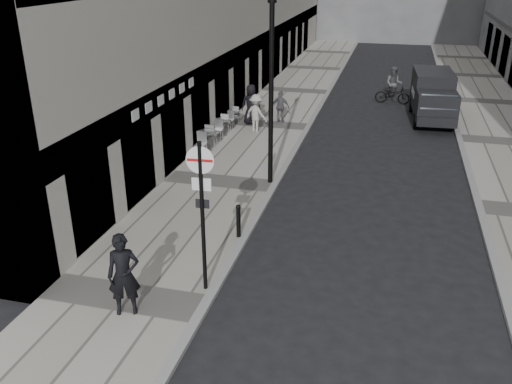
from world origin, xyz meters
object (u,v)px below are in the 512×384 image
Objects in this scene: panel_van at (433,94)px; cyclist at (393,89)px; walking_man at (124,275)px; sign_post at (202,198)px; lamppost at (271,82)px.

panel_van is 2.47× the size of cyclist.
walking_man is 2.46m from sign_post.
lamppost is (1.43, 8.55, 2.67)m from walking_man.
lamppost is 14.40m from cyclist.
lamppost reaches higher than cyclist.
lamppost is 1.28× the size of panel_van.
walking_man is 20.46m from panel_van.
walking_man reaches higher than cyclist.
cyclist is (-1.98, 3.00, -0.52)m from panel_van.
cyclist is (4.04, 20.67, -1.76)m from sign_post.
lamppost reaches higher than walking_man.
sign_post is 0.74× the size of panel_van.
panel_van is (6.02, 17.67, -1.23)m from sign_post.
cyclist is at bearing 52.88° from walking_man.
panel_van is at bearing 66.92° from sign_post.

